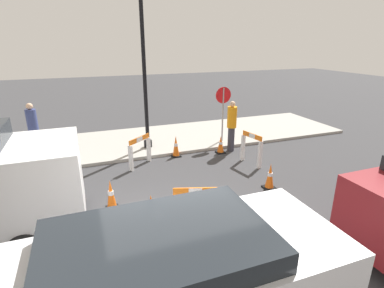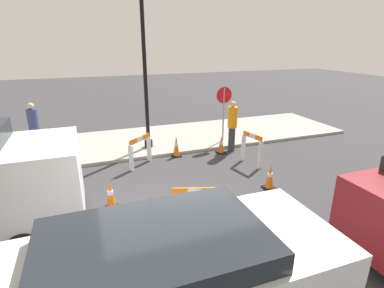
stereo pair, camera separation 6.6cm
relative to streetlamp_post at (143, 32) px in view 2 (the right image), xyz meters
name	(u,v)px [view 2 (the right image)]	position (x,y,z in m)	size (l,w,h in m)	color
ground_plane	(170,244)	(-0.76, -5.39, -4.00)	(60.00, 60.00, 0.00)	#38383A
sidewalk_slab	(124,143)	(-0.76, 0.87, -3.95)	(18.00, 3.53, 0.10)	#9E9B93
streetlamp_post	(143,32)	(0.00, 0.00, 0.00)	(0.44, 0.44, 6.15)	black
stop_sign	(224,105)	(2.81, -0.29, -2.53)	(0.60, 0.06, 2.04)	gray
barricade_0	(194,209)	(-0.19, -5.20, -3.45)	(0.88, 0.39, 1.02)	white
barricade_1	(252,148)	(2.76, -2.47, -3.45)	(0.30, 0.84, 1.02)	white
barricade_2	(140,150)	(-0.55, -1.37, -3.48)	(0.80, 0.71, 0.95)	white
traffic_cone_0	(176,146)	(0.74, -0.99, -3.65)	(0.30, 0.30, 0.73)	black
traffic_cone_1	(221,145)	(2.30, -1.22, -3.70)	(0.30, 0.30, 0.62)	black
traffic_cone_2	(150,207)	(-0.91, -4.36, -3.74)	(0.30, 0.30, 0.56)	black
traffic_cone_3	(111,195)	(-1.69, -3.69, -3.64)	(0.30, 0.30, 0.75)	black
traffic_cone_4	(270,177)	(2.36, -4.08, -3.66)	(0.30, 0.30, 0.70)	black
person_worker	(232,125)	(2.73, -1.16, -3.03)	(0.46, 0.46, 1.79)	#33333D
person_pedestrian	(34,127)	(-3.66, 0.63, -2.96)	(0.37, 0.37, 1.73)	#33333D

